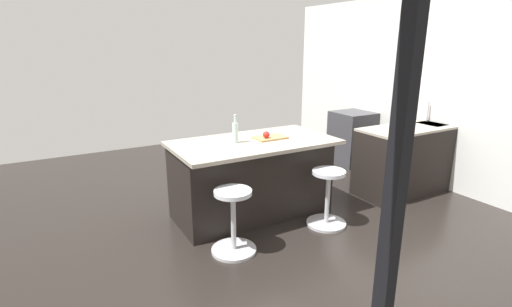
{
  "coord_description": "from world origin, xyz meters",
  "views": [
    {
      "loc": [
        1.88,
        3.59,
        1.95
      ],
      "look_at": [
        -0.13,
        0.05,
        0.77
      ],
      "focal_mm": 26.61,
      "sensor_mm": 36.0,
      "label": 1
    }
  ],
  "objects_px": {
    "stool_middle": "(233,223)",
    "kitchen_island": "(252,177)",
    "apple_red": "(266,135)",
    "water_bottle": "(235,132)",
    "oven_range": "(352,138)",
    "stool_by_window": "(327,200)",
    "cutting_board": "(270,138)"
  },
  "relations": [
    {
      "from": "stool_middle",
      "to": "kitchen_island",
      "type": "bearing_deg",
      "value": -130.51
    },
    {
      "from": "apple_red",
      "to": "water_bottle",
      "type": "height_order",
      "value": "water_bottle"
    },
    {
      "from": "oven_range",
      "to": "kitchen_island",
      "type": "bearing_deg",
      "value": 20.79
    },
    {
      "from": "apple_red",
      "to": "water_bottle",
      "type": "xyz_separation_m",
      "value": [
        0.36,
        -0.06,
        0.06
      ]
    },
    {
      "from": "kitchen_island",
      "to": "stool_middle",
      "type": "distance_m",
      "value": 0.9
    },
    {
      "from": "oven_range",
      "to": "water_bottle",
      "type": "distance_m",
      "value": 2.87
    },
    {
      "from": "apple_red",
      "to": "water_bottle",
      "type": "distance_m",
      "value": 0.37
    },
    {
      "from": "stool_by_window",
      "to": "water_bottle",
      "type": "bearing_deg",
      "value": -39.87
    },
    {
      "from": "kitchen_island",
      "to": "apple_red",
      "type": "height_order",
      "value": "apple_red"
    },
    {
      "from": "kitchen_island",
      "to": "oven_range",
      "type": "bearing_deg",
      "value": -159.21
    },
    {
      "from": "oven_range",
      "to": "apple_red",
      "type": "height_order",
      "value": "apple_red"
    },
    {
      "from": "oven_range",
      "to": "cutting_board",
      "type": "bearing_deg",
      "value": 23.55
    },
    {
      "from": "stool_middle",
      "to": "cutting_board",
      "type": "relative_size",
      "value": 1.77
    },
    {
      "from": "oven_range",
      "to": "kitchen_island",
      "type": "relative_size",
      "value": 0.47
    },
    {
      "from": "cutting_board",
      "to": "apple_red",
      "type": "relative_size",
      "value": 4.66
    },
    {
      "from": "stool_by_window",
      "to": "apple_red",
      "type": "xyz_separation_m",
      "value": [
        0.43,
        -0.6,
        0.66
      ]
    },
    {
      "from": "stool_middle",
      "to": "apple_red",
      "type": "relative_size",
      "value": 8.25
    },
    {
      "from": "cutting_board",
      "to": "kitchen_island",
      "type": "bearing_deg",
      "value": -10.87
    },
    {
      "from": "oven_range",
      "to": "kitchen_island",
      "type": "distance_m",
      "value": 2.6
    },
    {
      "from": "kitchen_island",
      "to": "apple_red",
      "type": "bearing_deg",
      "value": 153.43
    },
    {
      "from": "stool_by_window",
      "to": "apple_red",
      "type": "distance_m",
      "value": 0.99
    },
    {
      "from": "kitchen_island",
      "to": "stool_by_window",
      "type": "distance_m",
      "value": 0.9
    },
    {
      "from": "stool_by_window",
      "to": "cutting_board",
      "type": "xyz_separation_m",
      "value": [
        0.36,
        -0.63,
        0.61
      ]
    },
    {
      "from": "kitchen_island",
      "to": "apple_red",
      "type": "relative_size",
      "value": 23.72
    },
    {
      "from": "stool_by_window",
      "to": "apple_red",
      "type": "height_order",
      "value": "apple_red"
    },
    {
      "from": "oven_range",
      "to": "apple_red",
      "type": "bearing_deg",
      "value": 23.57
    },
    {
      "from": "oven_range",
      "to": "stool_by_window",
      "type": "relative_size",
      "value": 1.36
    },
    {
      "from": "oven_range",
      "to": "apple_red",
      "type": "relative_size",
      "value": 11.25
    },
    {
      "from": "kitchen_island",
      "to": "stool_middle",
      "type": "bearing_deg",
      "value": 49.49
    },
    {
      "from": "oven_range",
      "to": "cutting_board",
      "type": "height_order",
      "value": "cutting_board"
    },
    {
      "from": "stool_middle",
      "to": "water_bottle",
      "type": "xyz_separation_m",
      "value": [
        -0.36,
        -0.66,
        0.72
      ]
    },
    {
      "from": "stool_by_window",
      "to": "stool_middle",
      "type": "bearing_deg",
      "value": 0.0
    }
  ]
}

